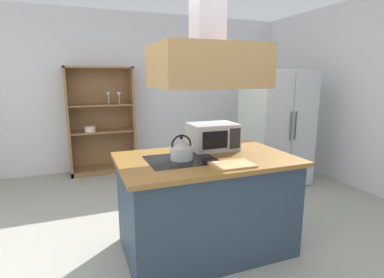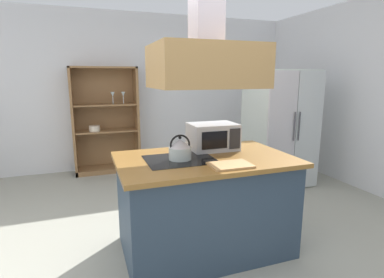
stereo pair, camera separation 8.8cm
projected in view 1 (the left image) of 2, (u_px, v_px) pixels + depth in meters
The scene contains 9 objects.
ground_plane at pixel (183, 248), 2.89m from camera, with size 7.80×7.80×0.00m, color gray.
wall_back at pixel (126, 92), 5.36m from camera, with size 6.00×0.12×2.70m, color silver.
kitchen_island at pixel (206, 203), 2.82m from camera, with size 1.57×0.99×0.90m.
range_hood at pixel (207, 54), 2.55m from camera, with size 0.90×0.70×1.18m.
refrigerator at pixel (276, 128), 4.57m from camera, with size 0.90×0.78×1.71m.
dish_cabinet at pixel (102, 127), 5.11m from camera, with size 1.08×0.40×1.78m.
kettle at pixel (181, 149), 2.63m from camera, with size 0.20×0.20×0.22m.
cutting_board at pixel (232, 165), 2.46m from camera, with size 0.34×0.24×0.02m, color tan.
microwave at pixel (213, 136), 3.01m from camera, with size 0.46×0.35×0.26m.
Camera 1 is at (-0.87, -2.47, 1.61)m, focal length 28.24 mm.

